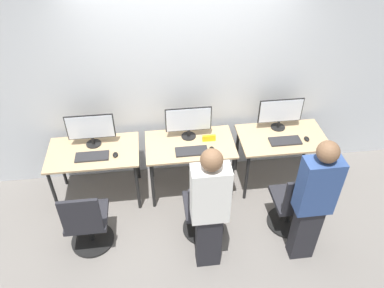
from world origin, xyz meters
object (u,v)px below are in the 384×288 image
monitor_left (91,129)px  keyboard_right (285,141)px  keyboard_left (92,156)px  person_center (210,208)px  office_chair_right (293,206)px  office_chair_left (87,224)px  monitor_right (280,113)px  mouse_center (212,149)px  mouse_right (307,139)px  mouse_left (115,155)px  person_right (314,200)px  monitor_center (189,121)px  keyboard_center (192,151)px  office_chair_center (204,212)px

monitor_left → keyboard_right: (2.30, -0.23, -0.22)m
keyboard_left → person_center: bearing=-40.3°
office_chair_right → office_chair_left: bearing=179.5°
monitor_left → monitor_right: bearing=1.4°
mouse_center → mouse_right: 1.18m
monitor_left → mouse_left: bearing=-43.3°
keyboard_left → mouse_center: 1.39m
person_center → office_chair_left: bearing=164.2°
person_right → monitor_right: bearing=86.9°
office_chair_right → monitor_center: bearing=139.1°
monitor_left → keyboard_left: 0.32m
mouse_left → person_center: bearing=-47.2°
mouse_left → monitor_right: 2.06m
keyboard_center → person_center: bearing=-86.8°
person_center → keyboard_left: bearing=139.7°
mouse_left → monitor_right: size_ratio=0.16×
office_chair_left → monitor_right: bearing=22.2°
office_chair_center → monitor_right: (1.08, 0.95, 0.61)m
person_right → monitor_left: bearing=149.8°
person_right → mouse_left: bearing=152.0°
keyboard_center → mouse_center: bearing=1.1°
keyboard_left → person_center: person_center is taller
office_chair_center → office_chair_right: 1.01m
office_chair_left → mouse_center: bearing=23.2°
office_chair_center → monitor_center: bearing=94.4°
mouse_center → office_chair_left: bearing=-156.8°
monitor_center → mouse_right: 1.45m
office_chair_left → monitor_center: monitor_center is taller
monitor_right → mouse_right: bearing=-46.9°
keyboard_right → office_chair_center: bearing=-148.5°
monitor_right → keyboard_center: bearing=-163.3°
person_center → mouse_right: person_center is taller
keyboard_center → mouse_center: mouse_center is taller
monitor_left → mouse_right: bearing=-5.2°
monitor_left → mouse_right: (2.57, -0.23, -0.21)m
person_center → mouse_right: bearing=37.0°
keyboard_left → keyboard_right: size_ratio=1.00×
mouse_left → office_chair_right: size_ratio=0.10×
mouse_right → monitor_center: bearing=170.3°
monitor_left → keyboard_left: size_ratio=1.45×
keyboard_center → office_chair_right: size_ratio=0.43×
office_chair_center → mouse_right: bearing=26.1°
mouse_left → office_chair_center: size_ratio=0.10×
mouse_center → person_center: person_center is taller
office_chair_center → keyboard_right: office_chair_center is taller
person_center → person_right: bearing=-1.7°
office_chair_center → office_chair_left: bearing=-179.5°
monitor_right → mouse_center: bearing=-159.4°
keyboard_center → person_right: bearing=-43.0°
keyboard_center → person_center: 0.98m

